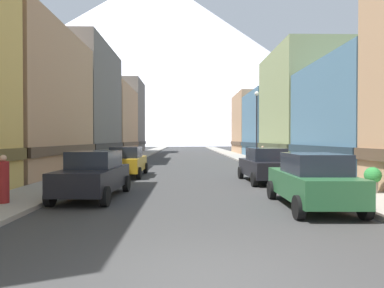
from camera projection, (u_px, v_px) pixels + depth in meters
name	position (u px, v px, depth m)	size (l,w,h in m)	color
ground_plane	(205.00, 283.00, 5.33)	(400.00, 400.00, 0.00)	#353535
sidewalk_left	(135.00, 157.00, 40.19)	(2.50, 100.00, 0.15)	gray
sidewalk_right	(241.00, 157.00, 40.44)	(2.50, 100.00, 0.15)	gray
storefront_left_1	(8.00, 104.00, 21.03)	(7.77, 11.08, 9.07)	tan
storefront_left_2	(61.00, 106.00, 32.67)	(9.70, 11.71, 11.10)	#66605B
storefront_left_3	(105.00, 123.00, 45.51)	(7.17, 12.81, 9.16)	tan
storefront_left_4	(120.00, 118.00, 56.65)	(7.69, 9.01, 11.88)	#66605B
storefront_right_1	(379.00, 121.00, 20.53)	(7.93, 9.69, 6.92)	slate
storefront_right_2	(311.00, 110.00, 30.99)	(7.58, 10.43, 10.15)	#8C9966
storefront_right_3	(279.00, 126.00, 41.91)	(7.80, 10.51, 7.95)	slate
storefront_right_4	(263.00, 125.00, 52.63)	(8.58, 10.34, 9.18)	tan
car_left_0	(94.00, 174.00, 13.00)	(2.22, 4.47, 1.78)	black
car_left_1	(127.00, 161.00, 20.50)	(2.07, 4.40, 1.78)	#B28419
car_right_0	(312.00, 180.00, 11.05)	(2.16, 4.44, 1.78)	#265933
car_right_1	(265.00, 165.00, 17.66)	(2.19, 4.46, 1.78)	black
trash_bin_right	(331.00, 174.00, 15.57)	(0.59, 0.59, 0.98)	#4C5156
potted_plant_0	(287.00, 163.00, 24.48)	(0.48, 0.48, 0.74)	gray
potted_plant_1	(373.00, 178.00, 13.31)	(0.64, 0.64, 1.00)	gray
pedestrian_0	(3.00, 181.00, 11.15)	(0.36, 0.36, 1.57)	maroon
pedestrian_2	(263.00, 155.00, 28.96)	(0.36, 0.36, 1.52)	#333338
streetlamp_right	(257.00, 117.00, 27.02)	(0.36, 0.36, 5.86)	black
mountain_backdrop	(154.00, 58.00, 263.82)	(331.51, 331.51, 129.33)	silver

